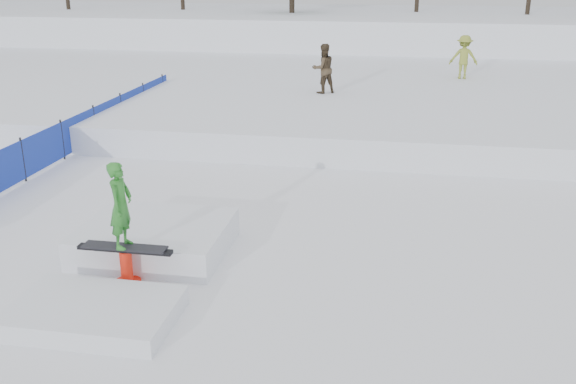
% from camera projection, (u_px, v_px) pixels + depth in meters
% --- Properties ---
extents(ground, '(120.00, 120.00, 0.00)m').
position_uv_depth(ground, '(235.00, 296.00, 10.25)').
color(ground, white).
extents(snow_berm, '(60.00, 14.00, 2.40)m').
position_uv_depth(snow_berm, '(363.00, 33.00, 37.67)').
color(snow_berm, white).
rests_on(snow_berm, ground).
extents(snow_midrise, '(50.00, 18.00, 0.80)m').
position_uv_depth(snow_midrise, '(338.00, 90.00, 24.96)').
color(snow_midrise, white).
rests_on(snow_midrise, ground).
extents(safety_fence, '(0.05, 16.00, 1.10)m').
position_uv_depth(safety_fence, '(62.00, 140.00, 17.26)').
color(safety_fence, '#1B33A6').
rests_on(safety_fence, ground).
extents(walker_olive, '(1.03, 0.98, 1.68)m').
position_uv_depth(walker_olive, '(323.00, 69.00, 21.93)').
color(walker_olive, '#403222').
rests_on(walker_olive, snow_midrise).
extents(walker_ygreen, '(1.08, 0.63, 1.66)m').
position_uv_depth(walker_ygreen, '(464.00, 57.00, 24.73)').
color(walker_ygreen, olive).
rests_on(walker_ygreen, snow_midrise).
extents(jib_rail_feature, '(2.60, 4.40, 2.11)m').
position_uv_depth(jib_rail_feature, '(140.00, 253.00, 11.07)').
color(jib_rail_feature, white).
rests_on(jib_rail_feature, ground).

